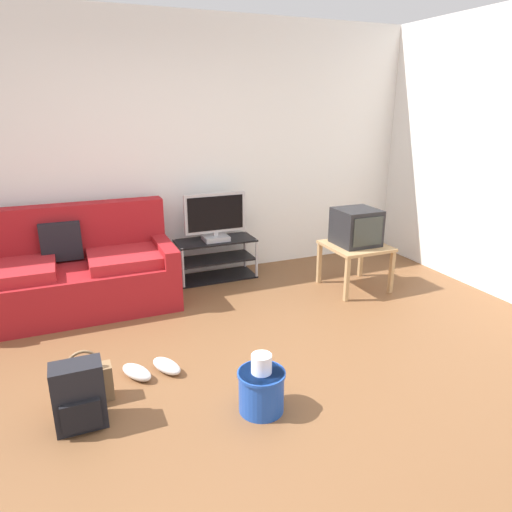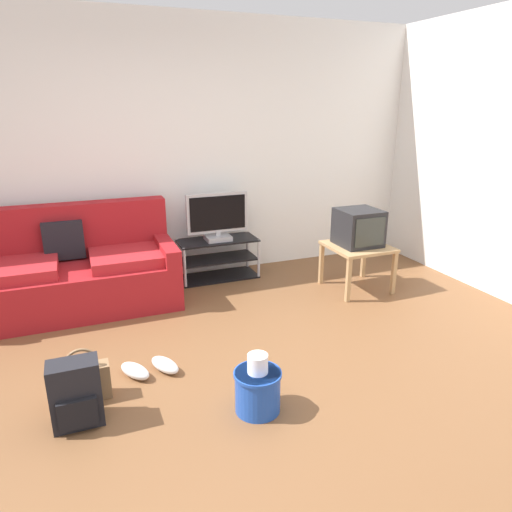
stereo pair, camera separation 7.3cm
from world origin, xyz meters
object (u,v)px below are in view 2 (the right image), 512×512
tv_stand (218,259)px  flat_tv (217,217)px  side_table (358,251)px  crt_tv (358,227)px  sneakers_pair (150,368)px  cleaning_bucket (258,388)px  couch (75,272)px  handbag (84,381)px  backpack (76,394)px

tv_stand → flat_tv: flat_tv is taller
side_table → crt_tv: 0.25m
tv_stand → sneakers_pair: tv_stand is taller
cleaning_bucket → tv_stand: bearing=78.8°
tv_stand → flat_tv: 0.47m
couch → crt_tv: couch is taller
flat_tv → handbag: size_ratio=1.80×
flat_tv → side_table: 1.50m
couch → handbag: 1.60m
couch → crt_tv: bearing=-12.3°
tv_stand → side_table: 1.50m
tv_stand → handbag: bearing=-129.0°
crt_tv → tv_stand: bearing=146.7°
tv_stand → cleaning_bucket: size_ratio=2.18×
crt_tv → cleaning_bucket: size_ratio=1.03×
backpack → sneakers_pair: (0.49, 0.39, -0.16)m
crt_tv → sneakers_pair: crt_tv is taller
sneakers_pair → side_table: bearing=20.3°
tv_stand → flat_tv: (-0.00, -0.02, 0.47)m
backpack → side_table: bearing=33.5°
backpack → cleaning_bucket: (1.05, -0.27, -0.04)m
handbag → cleaning_bucket: 1.13m
crt_tv → sneakers_pair: size_ratio=0.91×
sneakers_pair → tv_stand: bearing=58.5°
couch → handbag: bearing=-90.3°
side_table → flat_tv: bearing=146.9°
flat_tv → side_table: (1.24, -0.80, -0.28)m
handbag → cleaning_bucket: (1.00, -0.52, 0.03)m
flat_tv → sneakers_pair: bearing=-121.8°
handbag → flat_tv: bearing=50.7°
crt_tv → sneakers_pair: bearing=-159.3°
couch → crt_tv: 2.77m
couch → cleaning_bucket: 2.33m
handbag → cleaning_bucket: cleaning_bucket is taller
side_table → handbag: side_table is taller
handbag → sneakers_pair: bearing=18.1°
crt_tv → handbag: (-2.70, -1.00, -0.52)m
flat_tv → sneakers_pair: size_ratio=1.49×
flat_tv → handbag: bearing=-129.3°
couch → cleaning_bucket: (1.00, -2.10, -0.18)m
flat_tv → crt_tv: (1.24, -0.79, -0.04)m
couch → handbag: couch is taller
couch → tv_stand: 1.48m
side_table → cleaning_bucket: 2.27m
flat_tv → couch: bearing=-172.2°
couch → handbag: (-0.01, -1.59, -0.21)m
side_table → sneakers_pair: bearing=-159.7°
flat_tv → backpack: (-1.51, -2.03, -0.49)m
couch → tv_stand: size_ratio=2.13×
tv_stand → couch: bearing=-171.3°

